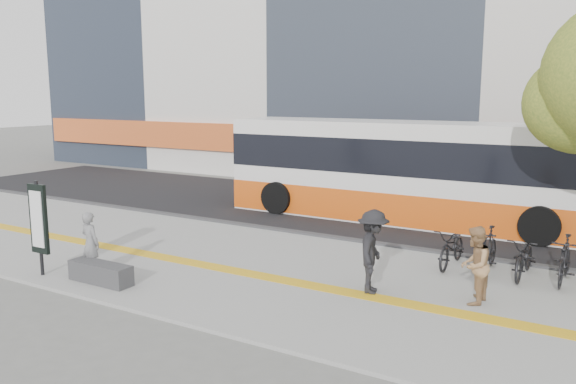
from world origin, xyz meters
The scene contains 12 objects.
ground centered at (0.00, 0.00, 0.00)m, with size 120.00×120.00×0.00m, color slate.
sidewalk centered at (0.00, 1.50, 0.04)m, with size 40.00×7.00×0.08m, color gray.
tactile_strip centered at (0.00, 1.00, 0.09)m, with size 40.00×0.45×0.01m, color gold.
street centered at (0.00, 9.00, 0.03)m, with size 40.00×8.00×0.06m, color black.
curb centered at (0.00, 5.00, 0.07)m, with size 40.00×0.25×0.14m, color #333335.
bench centered at (-2.60, -1.20, 0.30)m, with size 1.60×0.45×0.45m, color #333335.
signboard centered at (-4.20, -1.51, 1.37)m, with size 0.55×0.10×2.20m.
bus centered at (1.02, 8.50, 1.59)m, with size 12.19×2.89×3.24m.
bicycle_row centered at (4.94, 4.00, 0.57)m, with size 3.06×1.81×1.05m.
seated_woman centered at (-3.24, -0.89, 0.82)m, with size 0.54×0.35×1.47m, color black.
pedestrian_tan centered at (4.78, 1.71, 0.86)m, with size 0.76×0.59×1.57m, color #A27950.
pedestrian_dark centered at (2.80, 1.27, 0.96)m, with size 1.14×0.66×1.77m, color black.
Camera 1 is at (7.20, -9.60, 4.22)m, focal length 35.94 mm.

